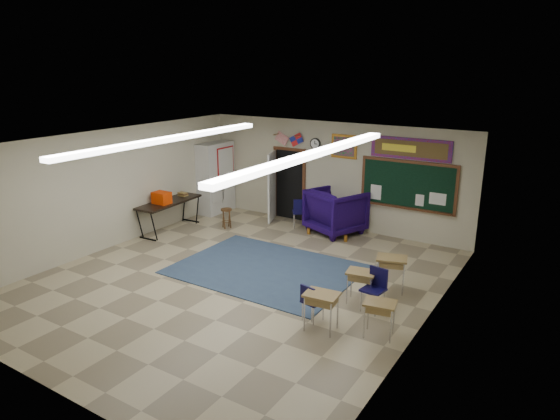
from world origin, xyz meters
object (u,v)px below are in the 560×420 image
Objects in this scene: student_desk_front_left at (361,285)px; folding_table at (170,214)px; wingback_armchair at (336,211)px; student_desk_front_right at (391,272)px; wooden_stool at (227,218)px.

student_desk_front_left is 0.32× the size of folding_table.
student_desk_front_right is (2.61, -2.74, -0.21)m from wingback_armchair.
folding_table is 3.72× the size of wooden_stool.
folding_table is (-4.03, -2.33, -0.15)m from wingback_armchair.
wooden_stool is at bearing 148.25° from student_desk_front_right.
folding_table reaches higher than wooden_stool.
folding_table is (-6.33, 1.25, 0.10)m from student_desk_front_left.
student_desk_front_left is at bearing -126.78° from student_desk_front_right.
wingback_armchair reaches higher than wooden_stool.
student_desk_front_left is at bearing -14.39° from folding_table.
student_desk_front_left is (2.30, -3.58, -0.25)m from wingback_armchair.
wingback_armchair is 2.41× the size of wooden_stool.
student_desk_front_left is 6.46m from folding_table.
student_desk_front_right is (0.31, 0.85, 0.04)m from student_desk_front_left.
student_desk_front_right is at bearing 60.44° from student_desk_front_left.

